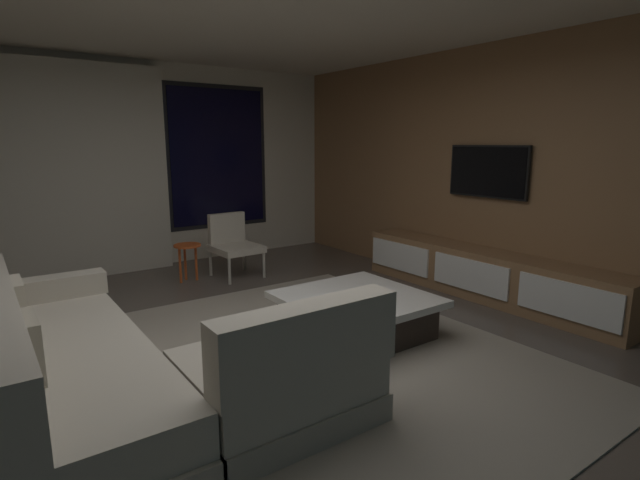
# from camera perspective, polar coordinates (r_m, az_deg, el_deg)

# --- Properties ---
(floor) EXTENTS (9.20, 9.20, 0.00)m
(floor) POSITION_cam_1_polar(r_m,az_deg,el_deg) (3.80, -6.78, -14.58)
(floor) COLOR #564C44
(back_wall_with_window) EXTENTS (6.60, 0.30, 2.70)m
(back_wall_with_window) POSITION_cam_1_polar(r_m,az_deg,el_deg) (6.82, -22.52, 7.84)
(back_wall_with_window) COLOR beige
(back_wall_with_window) RESTS_ON floor
(media_wall) EXTENTS (0.12, 7.80, 2.70)m
(media_wall) POSITION_cam_1_polar(r_m,az_deg,el_deg) (5.58, 21.80, 7.37)
(media_wall) COLOR #8E6642
(media_wall) RESTS_ON floor
(area_rug) EXTENTS (3.20, 3.80, 0.01)m
(area_rug) POSITION_cam_1_polar(r_m,az_deg,el_deg) (3.89, -1.40, -13.80)
(area_rug) COLOR gray
(area_rug) RESTS_ON floor
(sectional_couch) EXTENTS (1.98, 2.50, 0.82)m
(sectional_couch) POSITION_cam_1_polar(r_m,az_deg,el_deg) (3.30, -22.02, -14.01)
(sectional_couch) COLOR #A49C8C
(sectional_couch) RESTS_ON floor
(coffee_table) EXTENTS (1.16, 1.16, 0.36)m
(coffee_table) POSITION_cam_1_polar(r_m,az_deg,el_deg) (4.30, 4.24, -8.70)
(coffee_table) COLOR #342821
(coffee_table) RESTS_ON floor
(book_stack_on_coffee_table) EXTENTS (0.29, 0.21, 0.05)m
(book_stack_on_coffee_table) POSITION_cam_1_polar(r_m,az_deg,el_deg) (4.06, 4.32, -6.95)
(book_stack_on_coffee_table) COLOR #4F65D8
(book_stack_on_coffee_table) RESTS_ON coffee_table
(accent_chair_near_window) EXTENTS (0.57, 0.59, 0.78)m
(accent_chair_near_window) POSITION_cam_1_polar(r_m,az_deg,el_deg) (6.21, -10.16, -0.19)
(accent_chair_near_window) COLOR #B2ADA0
(accent_chair_near_window) RESTS_ON floor
(side_stool) EXTENTS (0.32, 0.32, 0.46)m
(side_stool) POSITION_cam_1_polar(r_m,az_deg,el_deg) (6.07, -15.29, -1.27)
(side_stool) COLOR #BF4C1E
(side_stool) RESTS_ON floor
(media_console) EXTENTS (0.46, 3.10, 0.52)m
(media_console) POSITION_cam_1_polar(r_m,az_deg,el_deg) (5.54, 18.89, -3.98)
(media_console) COLOR #8E6642
(media_console) RESTS_ON floor
(mounted_tv) EXTENTS (0.05, 0.97, 0.56)m
(mounted_tv) POSITION_cam_1_polar(r_m,az_deg,el_deg) (5.63, 19.04, 7.59)
(mounted_tv) COLOR black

